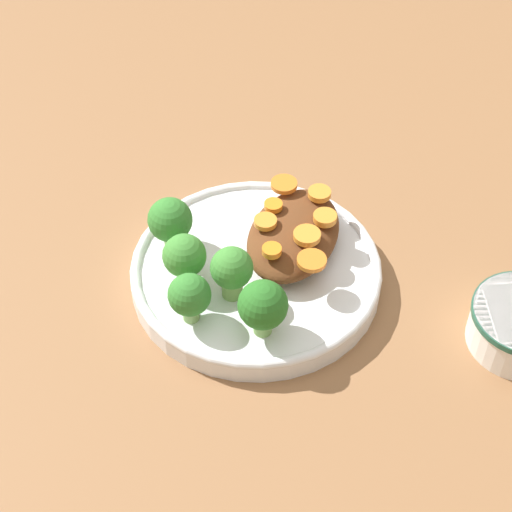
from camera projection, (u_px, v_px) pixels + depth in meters
name	position (u px, v px, depth m)	size (l,w,h in m)	color
ground_plane	(256.00, 281.00, 0.84)	(4.00, 4.00, 0.00)	#8C603D
plate	(256.00, 271.00, 0.83)	(0.24, 0.24, 0.03)	white
stew_mound	(293.00, 235.00, 0.83)	(0.13, 0.08, 0.03)	#5B3319
broccoli_floret_0	(263.00, 306.00, 0.74)	(0.04, 0.04, 0.06)	#759E51
broccoli_floret_1	(184.00, 257.00, 0.79)	(0.04, 0.04, 0.05)	#7FA85B
broccoli_floret_2	(190.00, 296.00, 0.75)	(0.04, 0.04, 0.05)	#7FA85B
broccoli_floret_3	(171.00, 219.00, 0.82)	(0.04, 0.04, 0.06)	#7FA85B
broccoli_floret_4	(232.00, 270.00, 0.77)	(0.04, 0.04, 0.06)	#759E51
carrot_slice_0	(264.00, 221.00, 0.81)	(0.02, 0.02, 0.01)	orange
carrot_slice_1	(319.00, 193.00, 0.84)	(0.02, 0.02, 0.01)	orange
carrot_slice_2	(307.00, 235.00, 0.80)	(0.03, 0.03, 0.01)	orange
carrot_slice_3	(272.00, 250.00, 0.78)	(0.02, 0.02, 0.01)	orange
carrot_slice_4	(284.00, 184.00, 0.85)	(0.03, 0.03, 0.00)	orange
carrot_slice_5	(325.00, 217.00, 0.81)	(0.02, 0.02, 0.01)	orange
carrot_slice_6	(272.00, 205.00, 0.83)	(0.02, 0.02, 0.01)	orange
carrot_slice_7	(312.00, 261.00, 0.78)	(0.03, 0.03, 0.00)	orange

